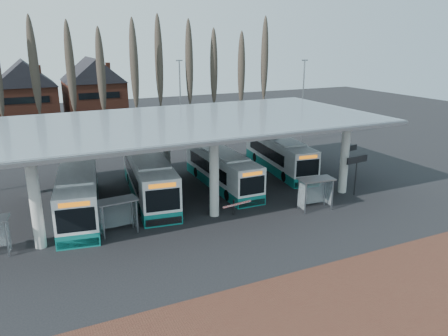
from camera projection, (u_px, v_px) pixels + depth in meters
name	position (u px, v px, depth m)	size (l,w,h in m)	color
ground	(229.00, 228.00, 30.32)	(140.00, 140.00, 0.00)	black
brick_strip	(344.00, 326.00, 19.93)	(70.00, 10.00, 0.03)	#532E21
station_canopy	(186.00, 127.00, 35.63)	(32.00, 16.00, 6.34)	silver
poplar_row	(117.00, 70.00, 56.39)	(45.10, 1.10, 14.50)	#473D33
lamp_post_b	(180.00, 100.00, 53.78)	(0.80, 0.16, 10.17)	slate
lamp_post_c	(303.00, 100.00, 54.35)	(0.80, 0.16, 10.17)	slate
bus_0	(79.00, 192.00, 32.65)	(4.60, 12.75, 3.47)	white
bus_1	(149.00, 177.00, 35.94)	(4.30, 12.98, 3.54)	white
bus_2	(221.00, 169.00, 38.68)	(2.62, 11.49, 3.18)	white
bus_3	(279.00, 154.00, 43.50)	(4.04, 11.99, 3.27)	white
shelter_1	(117.00, 209.00, 29.05)	(2.70, 1.50, 2.43)	gray
shelter_2	(315.00, 187.00, 33.19)	(2.83, 1.63, 2.50)	gray
info_sign_0	(357.00, 163.00, 35.89)	(2.27, 0.35, 3.38)	black
info_sign_1	(349.00, 151.00, 40.34)	(2.10, 0.50, 3.15)	black
barrier	(236.00, 205.00, 31.90)	(2.45, 0.84, 1.23)	black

